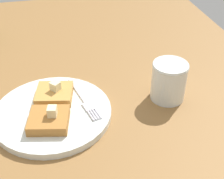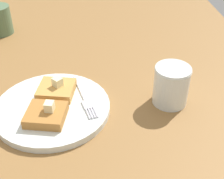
{
  "view_description": "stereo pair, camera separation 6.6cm",
  "coord_description": "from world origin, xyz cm",
  "views": [
    {
      "loc": [
        58.06,
        8.72,
        45.65
      ],
      "look_at": [
        6.27,
        20.31,
        6.61
      ],
      "focal_mm": 50.0,
      "sensor_mm": 36.0,
      "label": 1
    },
    {
      "loc": [
        59.1,
        15.22,
        45.65
      ],
      "look_at": [
        6.27,
        20.31,
        6.61
      ],
      "focal_mm": 50.0,
      "sensor_mm": 36.0,
      "label": 2
    }
  ],
  "objects": [
    {
      "name": "table_surface",
      "position": [
        0.0,
        0.0,
        1.06
      ],
      "size": [
        126.76,
        126.76,
        2.11
      ],
      "primitive_type": "cube",
      "color": "olive",
      "rests_on": "ground"
    },
    {
      "name": "plate",
      "position": [
        6.65,
        7.43,
        2.98
      ],
      "size": [
        24.66,
        24.66,
        1.5
      ],
      "color": "silver",
      "rests_on": "table_surface"
    },
    {
      "name": "toast_slice_left",
      "position": [
        2.51,
        8.26,
        4.61
      ],
      "size": [
        8.65,
        8.97,
        2.0
      ],
      "primitive_type": "cube",
      "rotation": [
        0.0,
        0.0,
        -0.2
      ],
      "color": "#CB9145",
      "rests_on": "plate"
    },
    {
      "name": "toast_slice_middle",
      "position": [
        10.79,
        6.59,
        4.61
      ],
      "size": [
        8.65,
        8.97,
        2.0
      ],
      "primitive_type": "cube",
      "rotation": [
        0.0,
        0.0,
        -0.2
      ],
      "color": "#AF7133",
      "rests_on": "plate"
    },
    {
      "name": "butter_pat_primary",
      "position": [
        2.33,
        8.67,
        6.58
      ],
      "size": [
        2.61,
        2.6,
        1.94
      ],
      "primitive_type": "cube",
      "rotation": [
        0.0,
        0.0,
        0.75
      ],
      "color": "beige",
      "rests_on": "toast_slice_left"
    },
    {
      "name": "butter_pat_secondary",
      "position": [
        10.66,
        7.46,
        6.58
      ],
      "size": [
        2.27,
        2.12,
        1.94
      ],
      "primitive_type": "cube",
      "rotation": [
        0.0,
        0.0,
        2.93
      ],
      "color": "beige",
      "rests_on": "toast_slice_middle"
    },
    {
      "name": "fork",
      "position": [
        5.07,
        14.48,
        3.79
      ],
      "size": [
        15.88,
        5.22,
        0.36
      ],
      "color": "silver",
      "rests_on": "plate"
    },
    {
      "name": "syrup_jar",
      "position": [
        5.89,
        33.19,
        6.21
      ],
      "size": [
        7.83,
        7.83,
        8.85
      ],
      "color": "#54230D",
      "rests_on": "table_surface"
    }
  ]
}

